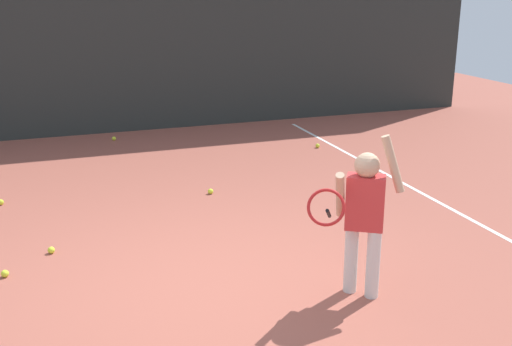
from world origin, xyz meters
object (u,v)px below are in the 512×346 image
tennis_ball_0 (211,191)px  tennis_ball_2 (1,202)px  tennis_player (363,212)px  tennis_ball_6 (51,250)px  tennis_ball_1 (5,274)px  tennis_ball_7 (114,139)px  tennis_ball_3 (318,146)px

tennis_ball_0 → tennis_ball_2: (-2.38, 0.43, 0.00)m
tennis_player → tennis_ball_6: (-2.36, 1.69, -0.69)m
tennis_ball_2 → tennis_ball_1: bearing=-87.2°
tennis_ball_1 → tennis_ball_7: same height
tennis_ball_6 → tennis_ball_7: bearing=75.1°
tennis_player → tennis_ball_1: tennis_player is taller
tennis_ball_7 → tennis_ball_0: bearing=-76.0°
tennis_ball_3 → tennis_ball_6: (-4.02, -2.70, 0.00)m
tennis_ball_0 → tennis_ball_6: size_ratio=1.00×
tennis_ball_0 → tennis_ball_1: 2.75m
tennis_player → tennis_ball_3: 4.75m
tennis_ball_6 → tennis_ball_7: (1.12, 4.22, 0.00)m
tennis_player → tennis_ball_0: size_ratio=20.46×
tennis_ball_1 → tennis_ball_6: (0.40, 0.38, 0.00)m
tennis_ball_2 → tennis_ball_6: (0.50, -1.59, 0.00)m
tennis_ball_0 → tennis_ball_6: 2.21m
tennis_ball_1 → tennis_ball_6: size_ratio=1.00×
tennis_ball_7 → tennis_ball_1: bearing=-108.3°
tennis_ball_2 → tennis_player: bearing=-49.0°
tennis_player → tennis_ball_2: size_ratio=20.46×
tennis_ball_6 → tennis_ball_2: bearing=107.3°
tennis_ball_1 → tennis_ball_7: (1.52, 4.60, 0.00)m
tennis_player → tennis_ball_7: bearing=133.3°
tennis_player → tennis_ball_1: size_ratio=20.46×
tennis_ball_3 → tennis_ball_2: bearing=-166.1°
tennis_player → tennis_ball_6: tennis_player is taller
tennis_ball_3 → tennis_ball_7: (-2.90, 1.52, 0.00)m
tennis_ball_2 → tennis_ball_3: (4.52, 1.12, 0.00)m
tennis_ball_1 → tennis_player: bearing=-25.4°
tennis_ball_6 → tennis_ball_7: size_ratio=1.00×
tennis_player → tennis_ball_3: (1.67, 4.40, -0.69)m
tennis_ball_1 → tennis_ball_2: size_ratio=1.00×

